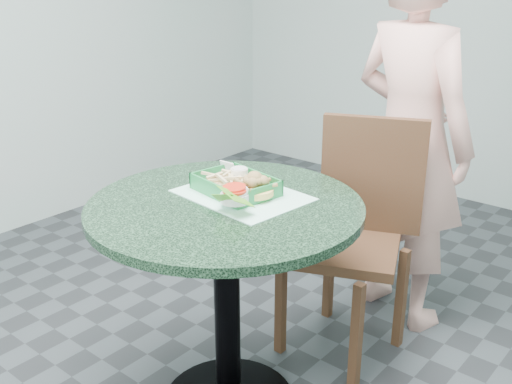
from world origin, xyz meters
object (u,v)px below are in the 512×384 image
Objects in this scene: food_basket at (236,194)px; crab_sandwich at (257,189)px; cafe_table at (226,257)px; sauce_ramekin at (236,178)px; diner_person at (411,131)px; dining_chair at (357,222)px.

food_basket is 0.09m from crab_sandwich.
food_basket reaches higher than cafe_table.
cafe_table is at bearing -61.46° from sauce_ramekin.
crab_sandwich is (0.08, 0.01, 0.03)m from food_basket.
crab_sandwich is at bearing -16.05° from sauce_ramekin.
cafe_table is 0.52× the size of diner_person.
diner_person is 29.23× the size of sauce_ramekin.
diner_person is (0.03, 0.33, 0.30)m from dining_chair.
food_basket is at bearing 91.15° from diner_person.
food_basket is at bearing -171.23° from crab_sandwich.
dining_chair reaches higher than cafe_table.
dining_chair reaches higher than crab_sandwich.
crab_sandwich is 0.13m from sauce_ramekin.
diner_person reaches higher than sauce_ramekin.
food_basket is (-0.03, 0.09, 0.19)m from cafe_table.
dining_chair is 0.56× the size of diner_person.
dining_chair is (0.12, 0.62, -0.05)m from cafe_table.
sauce_ramekin is (-0.19, -0.48, 0.27)m from dining_chair.
cafe_table is 0.27m from sauce_ramekin.
food_basket is at bearing -49.94° from sauce_ramekin.
dining_chair is at bearing 97.57° from diner_person.
sauce_ramekin is at bearing 87.80° from diner_person.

